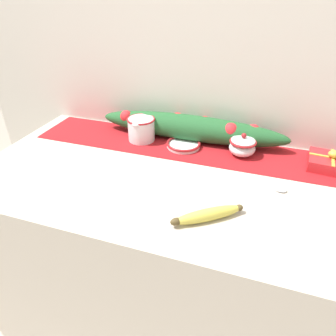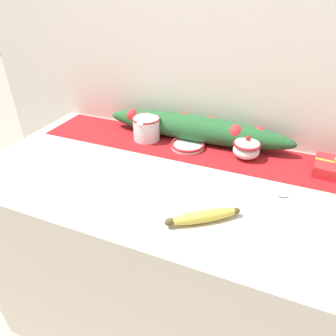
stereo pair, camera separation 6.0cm
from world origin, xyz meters
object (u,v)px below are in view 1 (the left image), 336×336
object	(u,v)px
spoon	(277,189)
gift_box	(331,162)
cream_pitcher	(141,128)
banana	(208,215)
sugar_bowl	(242,146)
small_dish	(184,144)

from	to	relation	value
spoon	gift_box	bearing A→B (deg)	47.43
cream_pitcher	banana	size ratio (longest dim) A/B	0.70
sugar_bowl	small_dish	xyz separation A→B (m)	(-0.24, -0.01, -0.03)
spoon	gift_box	world-z (taller)	gift_box
banana	spoon	distance (m)	0.29
banana	sugar_bowl	bearing A→B (deg)	83.38
gift_box	small_dish	bearing A→B (deg)	-178.91
spoon	gift_box	size ratio (longest dim) A/B	1.06
sugar_bowl	gift_box	size ratio (longest dim) A/B	0.62
sugar_bowl	gift_box	world-z (taller)	sugar_bowl
small_dish	spoon	bearing A→B (deg)	-27.38
sugar_bowl	banana	bearing A→B (deg)	-96.62
small_dish	gift_box	xyz separation A→B (m)	(0.56, 0.01, 0.01)
cream_pitcher	spoon	bearing A→B (deg)	-19.60
cream_pitcher	banana	xyz separation A→B (m)	(0.38, -0.42, -0.04)
small_dish	spoon	xyz separation A→B (m)	(0.38, -0.20, -0.01)
cream_pitcher	spoon	size ratio (longest dim) A/B	0.78
sugar_bowl	spoon	bearing A→B (deg)	-55.08
spoon	cream_pitcher	bearing A→B (deg)	159.30
sugar_bowl	banana	distance (m)	0.42
small_dish	spoon	size ratio (longest dim) A/B	0.80
cream_pitcher	sugar_bowl	size ratio (longest dim) A/B	1.32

